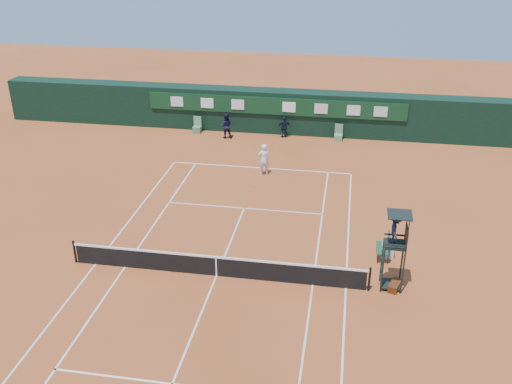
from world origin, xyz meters
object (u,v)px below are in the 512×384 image
at_px(umpire_chair, 396,235).
at_px(player, 264,159).
at_px(tennis_net, 216,266).
at_px(player_bench, 386,246).
at_px(cooler, 387,250).

relative_size(umpire_chair, player, 1.79).
distance_m(tennis_net, umpire_chair, 7.54).
bearing_deg(tennis_net, umpire_chair, 3.16).
bearing_deg(umpire_chair, player, 123.24).
relative_size(player_bench, cooler, 1.86).
xyz_separation_m(umpire_chair, player, (-6.94, 10.60, -1.50)).
distance_m(cooler, player, 10.73).
bearing_deg(tennis_net, player_bench, 20.74).
bearing_deg(player_bench, tennis_net, -159.26).
bearing_deg(player_bench, umpire_chair, -86.63).
bearing_deg(player, cooler, 106.99).
height_order(tennis_net, player_bench, same).
height_order(umpire_chair, cooler, umpire_chair).
distance_m(umpire_chair, player_bench, 2.96).
height_order(player_bench, cooler, player_bench).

